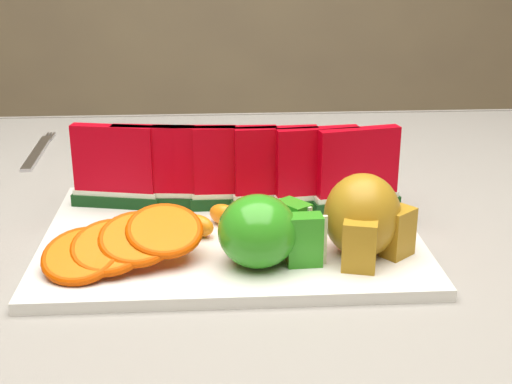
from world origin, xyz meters
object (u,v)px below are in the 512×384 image
(pear_cluster, at_px, (364,218))
(platter, at_px, (232,236))
(fork, at_px, (38,151))
(apple_cluster, at_px, (265,232))
(side_plate, at_px, (250,154))

(pear_cluster, bearing_deg, platter, 153.22)
(platter, distance_m, pear_cluster, 0.15)
(fork, bearing_deg, pear_cluster, -44.81)
(platter, relative_size, apple_cluster, 3.40)
(fork, bearing_deg, apple_cluster, -53.56)
(apple_cluster, distance_m, pear_cluster, 0.10)
(platter, bearing_deg, pear_cluster, -26.78)
(pear_cluster, relative_size, fork, 0.49)
(pear_cluster, bearing_deg, side_plate, 104.20)
(platter, xyz_separation_m, pear_cluster, (0.13, -0.07, 0.04))
(platter, bearing_deg, fork, 129.39)
(apple_cluster, height_order, fork, apple_cluster)
(apple_cluster, xyz_separation_m, side_plate, (0.01, 0.38, -0.04))
(pear_cluster, bearing_deg, apple_cluster, -172.06)
(fork, bearing_deg, side_plate, -7.70)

